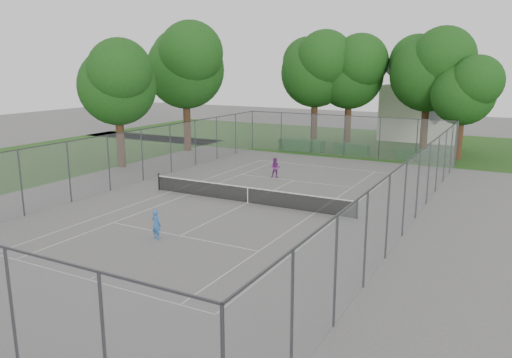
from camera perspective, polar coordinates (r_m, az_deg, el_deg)
The scene contains 18 objects.
ground at distance 28.45m, azimuth -0.96°, elevation -2.75°, with size 120.00×120.00×0.00m, color #605D5C.
grass_far at distance 52.23m, azimuth 13.15°, elevation 4.09°, with size 60.00×20.00×0.00m, color #204614.
grass_left at distance 43.40m, azimuth -27.22°, elevation 1.26°, with size 16.00×40.00×0.00m, color #204614.
court_markings at distance 28.45m, azimuth -0.96°, elevation -2.74°, with size 11.03×23.83×0.01m.
tennis_net at distance 28.32m, azimuth -0.96°, elevation -1.76°, with size 12.87×0.10×1.10m.
perimeter_fence at distance 28.02m, azimuth -0.97°, elevation 0.81°, with size 18.08×34.08×3.52m.
tree_far_left at distance 49.27m, azimuth 6.88°, elevation 12.60°, with size 7.60×6.94×10.93m.
tree_far_midleft at distance 49.26m, azimuth 10.76°, elevation 12.18°, with size 7.35×6.71×10.57m.
tree_far_midright at distance 46.83m, azimuth 19.25°, elevation 11.97°, with size 7.59×6.93×10.92m.
tree_far_right at distance 44.39m, azimuth 22.72°, elevation 9.54°, with size 5.92×5.40×8.51m.
tree_side_back at distance 45.80m, azimuth -8.05°, elevation 13.00°, with size 7.96×7.27×11.44m.
tree_side_front at distance 39.24m, azimuth -15.60°, elevation 10.87°, with size 6.70×6.11×9.62m.
hedge_left at distance 45.97m, azimuth 5.22°, elevation 3.87°, with size 4.13×1.24×1.03m, color #184B1B.
hedge_mid at distance 44.77m, azimuth 10.84°, elevation 3.40°, with size 3.03×0.87×0.95m, color #184B1B.
hedge_right at distance 43.48m, azimuth 17.59°, elevation 2.67°, with size 2.78×1.02×0.83m, color #184B1B.
house at distance 55.32m, azimuth 18.43°, elevation 8.22°, with size 7.61×5.90×9.47m.
girl_player at distance 22.95m, azimuth -11.32°, elevation -5.08°, with size 0.50×0.33×1.36m, color #2F66B2.
woman_player at distance 34.66m, azimuth 2.24°, elevation 1.29°, with size 0.69×0.54×1.42m, color #7E2A80.
Camera 1 is at (13.40, -23.90, 7.65)m, focal length 35.00 mm.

